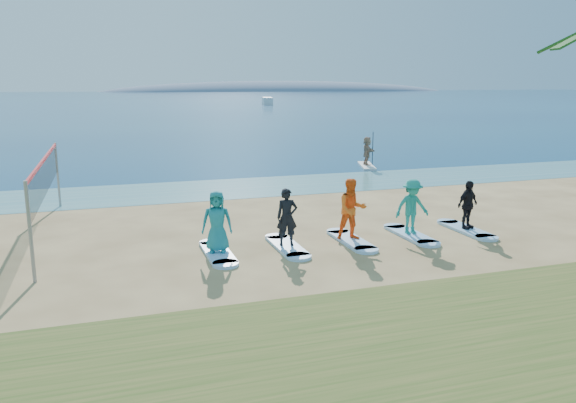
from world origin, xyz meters
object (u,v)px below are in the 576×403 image
object	(u,v)px
surfboard_2	(351,240)
student_4	(468,205)
volleyball_net	(45,176)
paddleboarder	(367,151)
student_3	(412,207)
paddleboard	(367,166)
surfboard_3	(411,235)
student_0	(217,222)
student_2	(352,209)
surfboard_1	(287,246)
student_1	(287,217)
surfboard_4	(466,230)
boat_offshore_b	(267,105)
surfboard_0	(218,253)

from	to	relation	value
surfboard_2	student_4	size ratio (longest dim) A/B	1.40
volleyball_net	paddleboarder	world-z (taller)	volleyball_net
surfboard_2	student_3	distance (m)	2.25
paddleboard	surfboard_3	world-z (taller)	paddleboard
volleyball_net	student_0	distance (m)	5.98
paddleboard	student_2	world-z (taller)	student_2
surfboard_1	student_2	world-z (taller)	student_2
student_1	surfboard_2	size ratio (longest dim) A/B	0.76
student_1	student_3	bearing A→B (deg)	8.60
paddleboarder	student_1	world-z (taller)	student_1
paddleboard	student_1	bearing A→B (deg)	-105.72
student_3	student_4	bearing A→B (deg)	1.65
surfboard_3	student_3	distance (m)	0.91
student_1	student_0	bearing A→B (deg)	-171.40
student_2	surfboard_4	world-z (taller)	student_2
surfboard_2	surfboard_4	bearing A→B (deg)	0.00
volleyball_net	surfboard_1	world-z (taller)	volleyball_net
surfboard_2	student_2	bearing A→B (deg)	0.00
paddleboarder	student_1	distance (m)	16.79
surfboard_2	surfboard_3	world-z (taller)	same
student_0	student_3	bearing A→B (deg)	15.07
student_0	student_4	world-z (taller)	student_0
boat_offshore_b	student_4	distance (m)	107.11
student_1	student_4	distance (m)	6.16
surfboard_0	surfboard_2	world-z (taller)	same
student_2	surfboard_2	bearing A→B (deg)	0.00
boat_offshore_b	surfboard_4	size ratio (longest dim) A/B	2.55
student_0	surfboard_3	world-z (taller)	student_0
surfboard_0	student_0	distance (m)	0.91
boat_offshore_b	surfboard_2	distance (m)	108.08
surfboard_3	student_3	world-z (taller)	student_3
volleyball_net	paddleboarder	distance (m)	19.10
surfboard_3	boat_offshore_b	bearing A→B (deg)	76.20
boat_offshore_b	surfboard_4	bearing A→B (deg)	-92.06
surfboard_3	surfboard_0	bearing A→B (deg)	180.00
student_0	surfboard_2	distance (m)	4.21
paddleboarder	student_3	distance (m)	14.89
surfboard_0	student_4	xyz separation A→B (m)	(8.21, 0.00, 0.83)
volleyball_net	student_2	world-z (taller)	volleyball_net
surfboard_4	surfboard_2	bearing A→B (deg)	180.00
student_3	surfboard_1	bearing A→B (deg)	-178.35
surfboard_2	student_3	bearing A→B (deg)	0.00
surfboard_2	surfboard_3	bearing A→B (deg)	0.00
student_2	surfboard_0	bearing A→B (deg)	-172.84
student_0	surfboard_4	world-z (taller)	student_0
student_1	surfboard_4	xyz separation A→B (m)	(6.16, 0.00, -0.88)
paddleboarder	boat_offshore_b	world-z (taller)	paddleboarder
boat_offshore_b	student_2	distance (m)	108.09
paddleboard	student_2	bearing A→B (deg)	-99.51
volleyball_net	student_1	xyz separation A→B (m)	(6.69, -3.66, -0.98)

